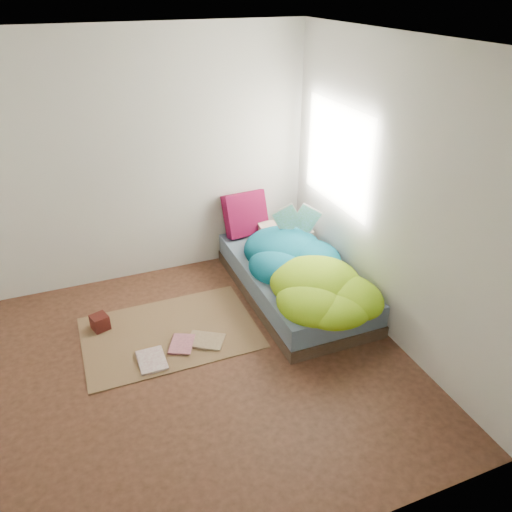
{
  "coord_description": "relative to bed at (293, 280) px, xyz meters",
  "views": [
    {
      "loc": [
        -0.8,
        -3.25,
        2.95
      ],
      "look_at": [
        0.81,
        0.75,
        0.53
      ],
      "focal_mm": 35.0,
      "sensor_mm": 36.0,
      "label": 1
    }
  ],
  "objects": [
    {
      "name": "pillow_magenta",
      "position": [
        -0.19,
        0.9,
        0.42
      ],
      "size": [
        0.5,
        0.21,
        0.49
      ],
      "primitive_type": "cube",
      "rotation": [
        0.0,
        0.0,
        0.12
      ],
      "color": "#4C0519",
      "rests_on": "bed"
    },
    {
      "name": "floor_book_b",
      "position": [
        -1.41,
        -0.36,
        -0.14
      ],
      "size": [
        0.31,
        0.34,
        0.03
      ],
      "primitive_type": "imported",
      "rotation": [
        0.0,
        0.0,
        -0.44
      ],
      "color": "#CA7481",
      "rests_on": "rug"
    },
    {
      "name": "rug",
      "position": [
        -1.37,
        -0.17,
        -0.16
      ],
      "size": [
        1.6,
        1.1,
        0.01
      ],
      "primitive_type": "cube",
      "color": "brown",
      "rests_on": "ground"
    },
    {
      "name": "open_book",
      "position": [
        0.17,
        0.32,
        0.64
      ],
      "size": [
        0.43,
        0.22,
        0.26
      ],
      "primitive_type": null,
      "rotation": [
        0.0,
        0.0,
        -0.33
      ],
      "color": "#2E8C3D",
      "rests_on": "duvet"
    },
    {
      "name": "room_walls",
      "position": [
        -1.21,
        -0.71,
        1.46
      ],
      "size": [
        3.54,
        3.54,
        2.62
      ],
      "color": "silver",
      "rests_on": "ground"
    },
    {
      "name": "floor_book_c",
      "position": [
        -1.16,
        -0.54,
        -0.14
      ],
      "size": [
        0.41,
        0.38,
        0.02
      ],
      "primitive_type": "imported",
      "rotation": [
        0.0,
        0.0,
        1.0
      ],
      "color": "tan",
      "rests_on": "rug"
    },
    {
      "name": "duvet",
      "position": [
        0.0,
        -0.22,
        0.34
      ],
      "size": [
        0.96,
        1.84,
        0.34
      ],
      "primitive_type": null,
      "color": "#075D7A",
      "rests_on": "bed"
    },
    {
      "name": "ground",
      "position": [
        -1.22,
        -0.72,
        -0.17
      ],
      "size": [
        3.5,
        3.5,
        0.0
      ],
      "primitive_type": "cube",
      "color": "#3C2417",
      "rests_on": "ground"
    },
    {
      "name": "wooden_box",
      "position": [
        -1.97,
        0.13,
        -0.08
      ],
      "size": [
        0.18,
        0.18,
        0.15
      ],
      "primitive_type": "cube",
      "rotation": [
        0.0,
        0.0,
        0.32
      ],
      "color": "black",
      "rests_on": "rug"
    },
    {
      "name": "pillow_floral",
      "position": [
        0.2,
        0.65,
        0.23
      ],
      "size": [
        0.58,
        0.38,
        0.13
      ],
      "primitive_type": "cube",
      "rotation": [
        0.0,
        0.0,
        -0.05
      ],
      "color": "white",
      "rests_on": "bed"
    },
    {
      "name": "floor_book_a",
      "position": [
        -1.73,
        -0.52,
        -0.14
      ],
      "size": [
        0.24,
        0.32,
        0.02
      ],
      "primitive_type": "imported",
      "rotation": [
        0.0,
        0.0,
        -0.01
      ],
      "color": "silver",
      "rests_on": "rug"
    },
    {
      "name": "bed",
      "position": [
        0.0,
        0.0,
        0.0
      ],
      "size": [
        1.0,
        2.0,
        0.34
      ],
      "color": "#35291D",
      "rests_on": "ground"
    }
  ]
}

